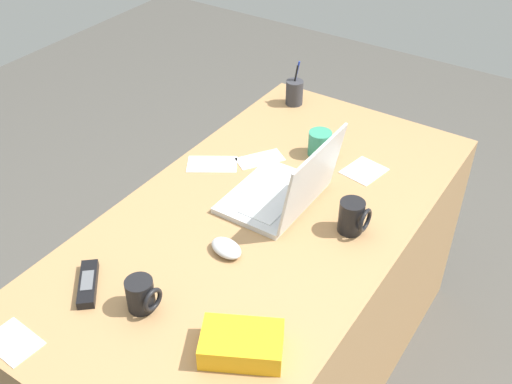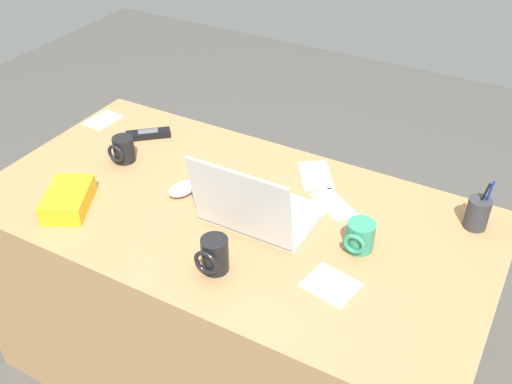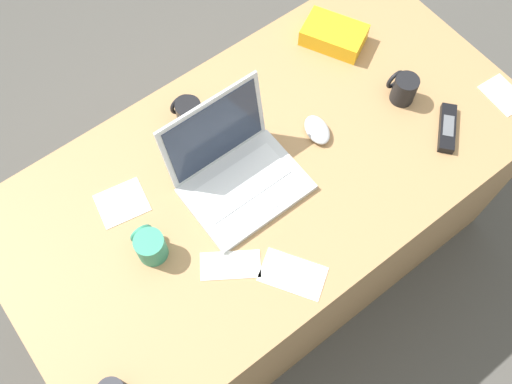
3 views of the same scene
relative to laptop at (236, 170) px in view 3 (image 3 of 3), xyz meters
The scene contains 13 objects.
ground_plane 0.81m from the laptop, 12.29° to the right, with size 6.00×6.00×0.00m, color #4C4944.
desk 0.44m from the laptop, 12.29° to the right, with size 1.57×0.82×0.76m, color #A87C4F.
laptop is the anchor object (origin of this frame).
computer_mouse 0.28m from the laptop, ahead, with size 0.07×0.10×0.03m, color silver.
coffee_mug_white 0.31m from the laptop, behind, with size 0.08×0.09×0.09m.
coffee_mug_tall 0.23m from the laptop, 89.87° to the left, with size 0.07×0.09×0.10m.
coffee_mug_spare 0.57m from the laptop, ahead, with size 0.07×0.08×0.09m.
cordless_phone 0.64m from the laptop, 22.69° to the right, with size 0.15×0.14×0.03m.
snack_bag 0.58m from the laptop, 21.34° to the left, with size 0.12×0.19×0.06m, color #F2AD19.
paper_note_near_laptop 0.33m from the laptop, 156.24° to the left, with size 0.13×0.11×0.00m, color white.
paper_note_left 0.26m from the laptop, 129.87° to the right, with size 0.16×0.08×0.00m, color white.
paper_note_right 0.86m from the laptop, 17.83° to the right, with size 0.09×0.13×0.00m, color white.
paper_note_front 0.32m from the laptop, 98.87° to the right, with size 0.10×0.17×0.00m, color white.
Camera 3 is at (-0.49, -0.59, 2.18)m, focal length 39.74 mm.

